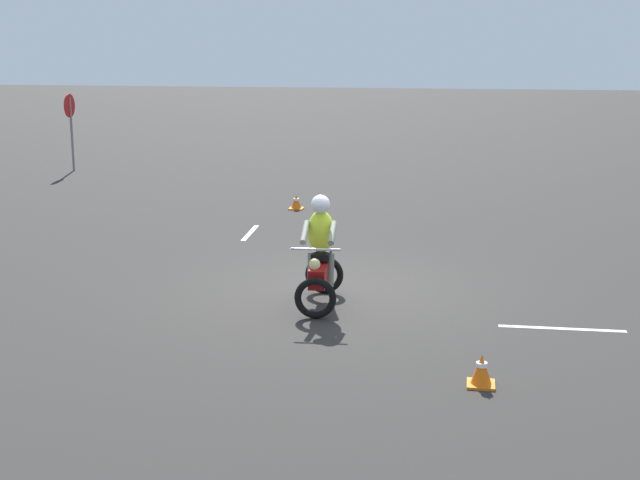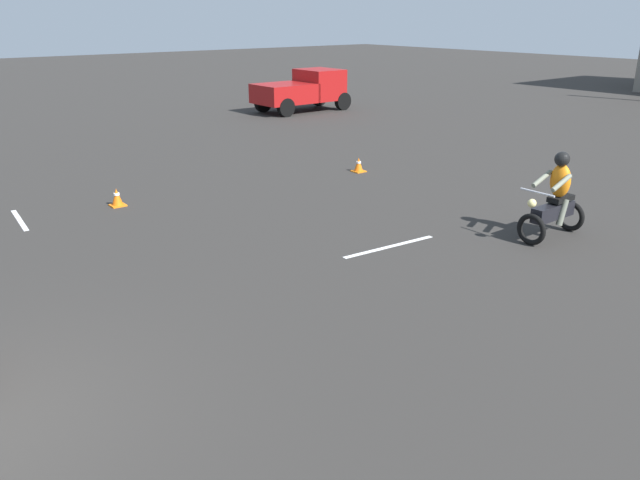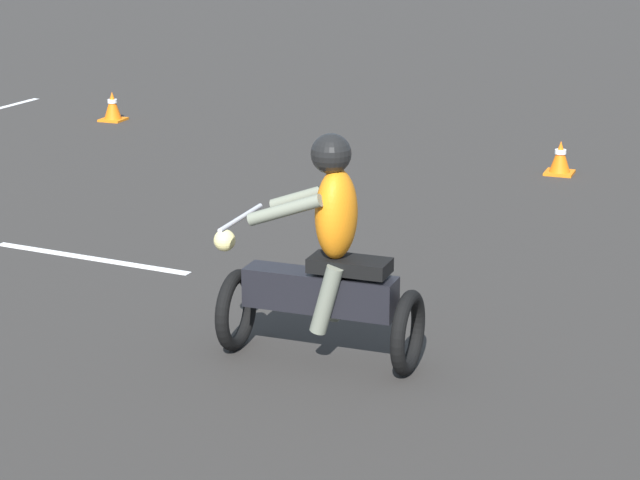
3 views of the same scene
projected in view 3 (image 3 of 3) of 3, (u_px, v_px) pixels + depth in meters
The scene contains 5 objects.
motorcycle_rider_background at pixel (325, 264), 8.69m from camera, with size 0.70×1.51×1.66m.
traffic_cone_near_right at pixel (113, 107), 17.20m from camera, with size 0.32×0.32×0.40m.
traffic_cone_mid_center at pixel (560, 158), 14.23m from camera, with size 0.32×0.32×0.39m.
lane_stripe_n at pixel (91, 258), 11.21m from camera, with size 0.10×2.05×0.01m, color silver.
lane_stripe_w at pixel (2, 108), 18.17m from camera, with size 0.10×1.62×0.01m, color silver.
Camera 3 is at (8.26, 13.20, 3.40)m, focal length 70.00 mm.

